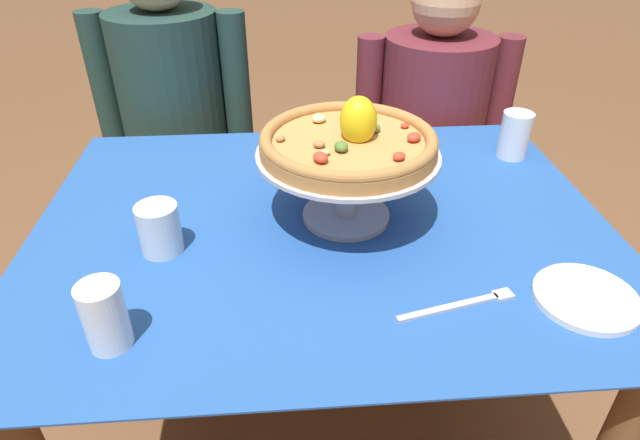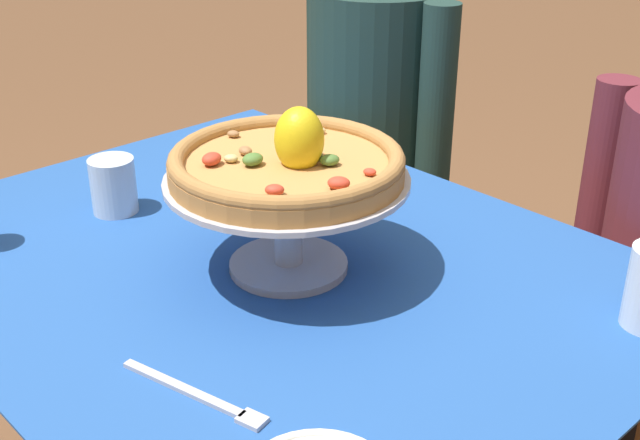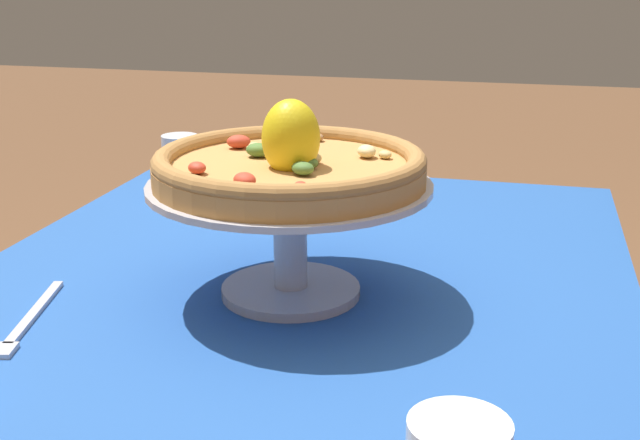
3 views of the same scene
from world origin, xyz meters
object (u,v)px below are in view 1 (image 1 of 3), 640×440
(pizza_stand, at_px, (347,174))
(diner_left, at_px, (181,154))
(water_glass_front_left, at_px, (106,319))
(diner_right, at_px, (427,158))
(water_glass_back_right, at_px, (514,138))
(water_glass_side_left, at_px, (160,232))
(pizza, at_px, (349,140))
(side_plate, at_px, (586,297))
(dinner_fork, at_px, (463,304))

(pizza_stand, xyz_separation_m, diner_left, (-0.45, 0.66, -0.27))
(water_glass_front_left, height_order, diner_right, diner_right)
(pizza_stand, height_order, diner_left, diner_left)
(water_glass_back_right, xyz_separation_m, diner_left, (-0.89, 0.42, -0.22))
(water_glass_side_left, xyz_separation_m, water_glass_back_right, (0.80, 0.33, 0.01))
(water_glass_side_left, distance_m, diner_left, 0.78)
(water_glass_side_left, bearing_deg, water_glass_front_left, -99.08)
(pizza_stand, height_order, water_glass_side_left, pizza_stand)
(pizza, relative_size, water_glass_back_right, 2.96)
(water_glass_side_left, xyz_separation_m, water_glass_front_left, (-0.04, -0.23, 0.01))
(side_plate, relative_size, diner_right, 0.15)
(pizza_stand, bearing_deg, diner_right, 61.37)
(pizza, height_order, dinner_fork, pizza)
(pizza, relative_size, diner_right, 0.30)
(diner_left, bearing_deg, pizza, -55.85)
(diner_right, bearing_deg, water_glass_back_right, -77.05)
(pizza_stand, xyz_separation_m, diner_right, (0.35, 0.64, -0.30))
(diner_left, distance_m, diner_right, 0.80)
(water_glass_back_right, relative_size, side_plate, 0.67)
(water_glass_front_left, relative_size, side_plate, 0.65)
(water_glass_back_right, distance_m, side_plate, 0.54)
(pizza, xyz_separation_m, water_glass_front_left, (-0.39, -0.32, -0.12))
(pizza, bearing_deg, side_plate, -37.75)
(pizza_stand, relative_size, water_glass_back_right, 3.12)
(water_glass_front_left, bearing_deg, water_glass_side_left, 80.92)
(water_glass_back_right, distance_m, dinner_fork, 0.60)
(pizza, relative_size, side_plate, 1.97)
(pizza, xyz_separation_m, water_glass_side_left, (-0.36, -0.08, -0.13))
(water_glass_front_left, relative_size, diner_left, 0.09)
(pizza_stand, height_order, dinner_fork, pizza_stand)
(water_glass_back_right, xyz_separation_m, dinner_fork, (-0.28, -0.53, -0.05))
(water_glass_front_left, height_order, water_glass_back_right, water_glass_back_right)
(pizza, distance_m, diner_right, 0.82)
(diner_right, bearing_deg, side_plate, -89.05)
(pizza, height_order, side_plate, pizza)
(water_glass_front_left, distance_m, side_plate, 0.76)
(water_glass_side_left, height_order, water_glass_front_left, water_glass_front_left)
(pizza, distance_m, water_glass_side_left, 0.39)
(water_glass_front_left, xyz_separation_m, diner_right, (0.74, 0.96, -0.25))
(diner_left, bearing_deg, diner_right, -1.48)
(water_glass_back_right, distance_m, diner_right, 0.48)
(dinner_fork, bearing_deg, pizza_stand, 120.02)
(water_glass_side_left, bearing_deg, dinner_fork, -20.59)
(pizza, bearing_deg, water_glass_front_left, -141.07)
(pizza, bearing_deg, pizza_stand, -163.40)
(water_glass_back_right, relative_size, dinner_fork, 0.54)
(water_glass_front_left, xyz_separation_m, dinner_fork, (0.55, 0.04, -0.05))
(diner_right, bearing_deg, pizza_stand, -118.63)
(dinner_fork, bearing_deg, water_glass_front_left, -175.85)
(pizza_stand, relative_size, diner_left, 0.29)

